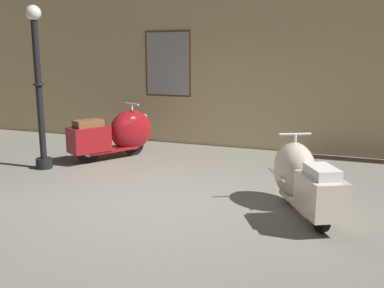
{
  "coord_description": "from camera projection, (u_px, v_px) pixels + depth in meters",
  "views": [
    {
      "loc": [
        2.36,
        -5.05,
        1.98
      ],
      "look_at": [
        -0.05,
        1.27,
        0.56
      ],
      "focal_mm": 40.43,
      "sensor_mm": 36.0,
      "label": 1
    }
  ],
  "objects": [
    {
      "name": "lamppost",
      "position": [
        39.0,
        89.0,
        7.32
      ],
      "size": [
        0.28,
        0.28,
        2.76
      ],
      "color": "black",
      "rests_on": "ground"
    },
    {
      "name": "scooter_0",
      "position": [
        119.0,
        133.0,
        8.32
      ],
      "size": [
        1.25,
        1.72,
        1.04
      ],
      "rotation": [
        0.0,
        0.0,
        1.06
      ],
      "color": "black",
      "rests_on": "ground"
    },
    {
      "name": "showroom_back_wall",
      "position": [
        246.0,
        61.0,
        8.95
      ],
      "size": [
        18.0,
        0.63,
        3.65
      ],
      "color": "#CCB784",
      "rests_on": "ground"
    },
    {
      "name": "ground_plane",
      "position": [
        162.0,
        203.0,
        5.84
      ],
      "size": [
        60.0,
        60.0,
        0.0
      ],
      "primitive_type": "plane",
      "color": "slate"
    },
    {
      "name": "scooter_1",
      "position": [
        301.0,
        178.0,
        5.44
      ],
      "size": [
        1.14,
        1.61,
        0.97
      ],
      "rotation": [
        0.0,
        0.0,
        2.06
      ],
      "color": "black",
      "rests_on": "ground"
    }
  ]
}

